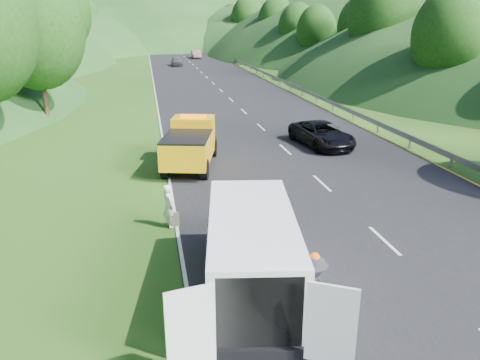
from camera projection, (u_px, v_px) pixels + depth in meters
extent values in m
plane|color=#38661E|center=(284.00, 224.00, 17.31)|extent=(320.00, 320.00, 0.00)
cube|color=black|center=(213.00, 83.00, 54.95)|extent=(14.00, 200.00, 0.02)
cube|color=gray|center=(251.00, 71.00, 67.87)|extent=(0.06, 140.00, 1.52)
cylinder|color=black|center=(180.00, 147.00, 25.81)|extent=(0.57, 1.03, 0.98)
cylinder|color=black|center=(213.00, 148.00, 25.72)|extent=(0.57, 1.03, 0.98)
cylinder|color=black|center=(165.00, 169.00, 22.11)|extent=(0.57, 1.03, 0.98)
cylinder|color=black|center=(204.00, 169.00, 22.02)|extent=(0.57, 1.03, 0.98)
cube|color=#F7B10D|center=(194.00, 134.00, 24.68)|extent=(2.43, 2.03, 1.86)
cube|color=#F7B10D|center=(187.00, 150.00, 22.68)|extent=(2.90, 3.76, 1.27)
cube|color=black|center=(187.00, 136.00, 22.45)|extent=(2.90, 3.76, 0.10)
cube|color=black|center=(197.00, 139.00, 25.96)|extent=(2.19, 1.62, 0.69)
cube|color=black|center=(199.00, 140.00, 26.58)|extent=(2.04, 0.69, 0.49)
cube|color=#F7B10D|center=(198.00, 126.00, 26.08)|extent=(2.09, 1.22, 1.07)
cube|color=orange|center=(193.00, 116.00, 24.36)|extent=(1.39, 0.57, 0.16)
cube|color=black|center=(195.00, 125.00, 25.21)|extent=(1.83, 0.53, 0.88)
cylinder|color=black|center=(217.00, 251.00, 14.38)|extent=(0.45, 0.90, 0.86)
cylinder|color=black|center=(279.00, 250.00, 14.44)|extent=(0.45, 0.90, 0.86)
cylinder|color=black|center=(215.00, 324.00, 10.94)|extent=(0.45, 0.90, 0.86)
cylinder|color=black|center=(296.00, 323.00, 11.01)|extent=(0.45, 0.90, 0.86)
cube|color=white|center=(252.00, 251.00, 12.26)|extent=(3.05, 5.84, 1.98)
cube|color=white|center=(246.00, 220.00, 15.18)|extent=(2.27, 1.29, 1.07)
cube|color=black|center=(247.00, 198.00, 14.70)|extent=(2.01, 0.67, 0.89)
cube|color=black|center=(259.00, 312.00, 9.68)|extent=(1.81, 0.39, 1.71)
cube|color=white|center=(191.00, 328.00, 9.18)|extent=(1.01, 0.26, 1.82)
cube|color=white|center=(331.00, 325.00, 9.27)|extent=(0.92, 0.55, 1.82)
cube|color=black|center=(259.00, 354.00, 9.90)|extent=(2.14, 0.50, 0.27)
imported|color=white|center=(170.00, 227.00, 17.09)|extent=(0.61, 0.70, 1.61)
imported|color=#C2C76A|center=(212.00, 242.00, 15.96)|extent=(0.55, 0.55, 0.90)
imported|color=#222227|center=(311.00, 323.00, 11.68)|extent=(1.39, 1.23, 1.86)
cube|color=brown|center=(174.00, 220.00, 17.02)|extent=(0.38, 0.29, 0.54)
cylinder|color=black|center=(293.00, 337.00, 11.18)|extent=(0.72, 0.72, 0.20)
imported|color=black|center=(321.00, 146.00, 27.95)|extent=(3.06, 5.35, 1.41)
imported|color=#424347|center=(177.00, 66.00, 75.48)|extent=(1.68, 4.18, 1.42)
imported|color=#7A5251|center=(196.00, 58.00, 89.50)|extent=(1.63, 4.66, 1.54)
imported|color=#915348|center=(184.00, 53.00, 104.36)|extent=(2.01, 4.93, 1.43)
imported|color=#42577B|center=(171.00, 48.00, 121.69)|extent=(1.68, 4.18, 1.42)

